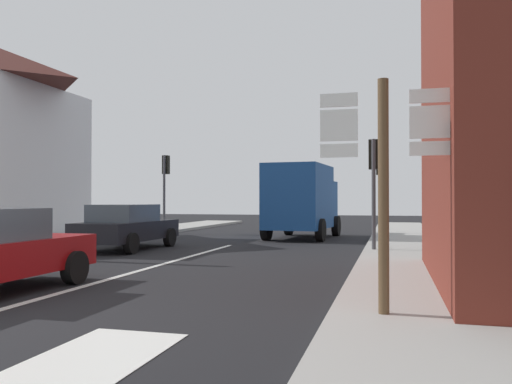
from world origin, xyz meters
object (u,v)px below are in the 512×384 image
at_px(sedan_far, 127,226).
at_px(traffic_light_far_right, 380,176).
at_px(delivery_truck, 302,199).
at_px(route_sign_post, 383,177).
at_px(traffic_light_near_right, 374,169).
at_px(traffic_light_far_left, 165,176).

relative_size(sedan_far, traffic_light_far_right, 1.15).
bearing_deg(delivery_truck, sedan_far, -126.89).
bearing_deg(route_sign_post, traffic_light_near_right, 92.59).
height_order(delivery_truck, traffic_light_far_right, traffic_light_far_right).
bearing_deg(route_sign_post, sedan_far, 134.52).
bearing_deg(traffic_light_near_right, traffic_light_far_left, 144.69).
xyz_separation_m(route_sign_post, traffic_light_far_left, (-10.50, 16.32, 0.89)).
xyz_separation_m(sedan_far, traffic_light_far_right, (7.85, 8.95, 1.95)).
bearing_deg(delivery_truck, route_sign_post, -76.45).
bearing_deg(traffic_light_far_right, traffic_light_near_right, -90.00).
bearing_deg(traffic_light_near_right, delivery_truck, 119.52).
xyz_separation_m(traffic_light_far_left, traffic_light_far_right, (10.09, 1.03, -0.08)).
bearing_deg(traffic_light_near_right, traffic_light_far_right, 90.00).
relative_size(route_sign_post, traffic_light_far_right, 0.87).
bearing_deg(sedan_far, delivery_truck, 53.11).
height_order(sedan_far, traffic_light_far_right, traffic_light_far_right).
bearing_deg(traffic_light_far_left, route_sign_post, -57.24).
bearing_deg(traffic_light_near_right, route_sign_post, -87.41).
xyz_separation_m(sedan_far, traffic_light_near_right, (7.85, 0.77, 1.80)).
bearing_deg(traffic_light_far_left, traffic_light_near_right, -35.31).
distance_m(delivery_truck, traffic_light_far_left, 7.24).
bearing_deg(route_sign_post, traffic_light_far_right, 91.37).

